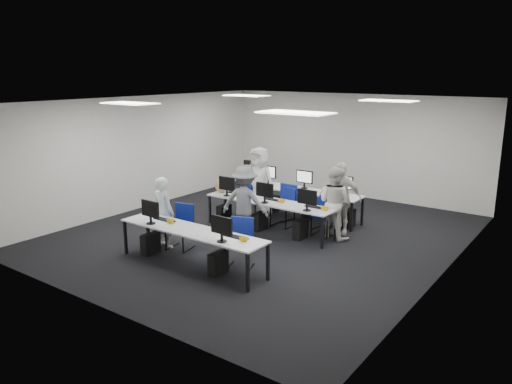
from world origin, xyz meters
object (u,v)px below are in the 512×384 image
Objects in this scene: student_2 at (259,183)px; chair_1 at (240,253)px; desk_front at (191,232)px; chair_0 at (181,235)px; chair_3 at (284,213)px; student_0 at (164,212)px; chair_7 at (324,219)px; chair_2 at (251,207)px; chair_6 at (294,211)px; student_1 at (335,202)px; desk_mid at (269,203)px; chair_5 at (252,204)px; photographer at (245,203)px; chair_4 at (323,223)px; student_3 at (340,198)px.

chair_1 is at bearing -61.08° from student_2.
desk_front is 3.36× the size of chair_1.
chair_0 is 2.76m from chair_3.
chair_3 is 0.65× the size of student_0.
desk_front is 3.90× the size of chair_7.
chair_6 is (1.04, 0.38, -0.02)m from chair_2.
chair_7 is 3.75m from student_0.
student_0 is 0.94× the size of student_1.
desk_front is at bearing -90.00° from desk_mid.
chair_5 is (-1.97, 3.08, -0.02)m from chair_1.
chair_7 is 0.51× the size of student_1.
student_1 is 0.90× the size of student_2.
chair_0 is 1.58m from photographer.
chair_0 is at bearing 146.11° from desk_front.
chair_6 reaches higher than desk_front.
chair_5 is 0.59× the size of student_0.
desk_front and desk_mid have the same top height.
chair_0 is 1.67m from chair_1.
chair_4 is at bearing -10.75° from chair_6.
desk_mid is at bearing -43.71° from student_2.
student_3 reaches higher than chair_6.
desk_front is 3.55× the size of chair_5.
chair_6 is at bearing -116.75° from photographer.
desk_mid is 1.55m from chair_5.
chair_7 is 0.71m from student_3.
chair_2 is at bearing -177.95° from chair_3.
student_1 is 2.30m from student_2.
chair_4 is at bearing 25.41° from desk_mid.
chair_5 is 2.12m from chair_7.
student_2 is at bearing 98.16° from chair_1.
chair_2 is 2.40m from student_1.
student_2 is 2.23m from student_3.
chair_1 is at bearing 29.89° from desk_front.
chair_3 is 0.60× the size of photographer.
student_1 is at bearing -15.83° from chair_2.
chair_2 is 0.96m from chair_3.
chair_7 reaches higher than desk_front.
desk_mid is 2.11× the size of student_0.
chair_2 is at bearing 79.46° from chair_0.
student_1 reaches higher than chair_3.
student_3 is at bearing -127.02° from student_0.
chair_0 is 0.94× the size of chair_2.
chair_4 is 0.60m from student_1.
student_3 is at bearing 10.26° from chair_3.
student_2 reaches higher than chair_1.
chair_6 is 1.16m from student_2.
student_3 is at bearing 0.67° from chair_7.
desk_front is at bearing -76.15° from student_2.
desk_front is 1.92× the size of student_3.
student_0 is (-0.05, -3.06, 0.47)m from chair_5.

